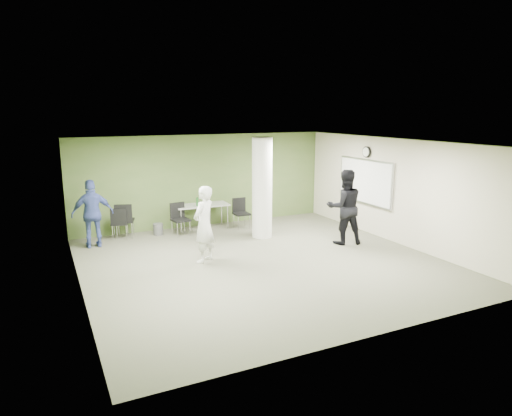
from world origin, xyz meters
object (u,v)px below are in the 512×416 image
folding_table (202,206)px  man_blue (93,214)px  chair_back_left (119,221)px  man_black (345,207)px  woman_white (204,224)px

folding_table → man_blue: size_ratio=0.90×
chair_back_left → man_blue: (-0.72, -0.48, 0.37)m
man_black → man_blue: bearing=-6.7°
woman_white → chair_back_left: bearing=-98.8°
folding_table → man_black: 4.27m
folding_table → woman_white: bearing=-105.6°
chair_back_left → man_blue: bearing=48.8°
man_blue → folding_table: bearing=-170.1°
chair_back_left → man_blue: man_blue is taller
folding_table → chair_back_left: (-2.43, -0.06, -0.19)m
folding_table → woman_white: 3.07m
man_black → man_blue: (-6.08, 2.55, -0.11)m
folding_table → woman_white: (-0.94, -2.91, 0.20)m
folding_table → man_blue: bearing=-168.0°
chair_back_left → woman_white: 3.24m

